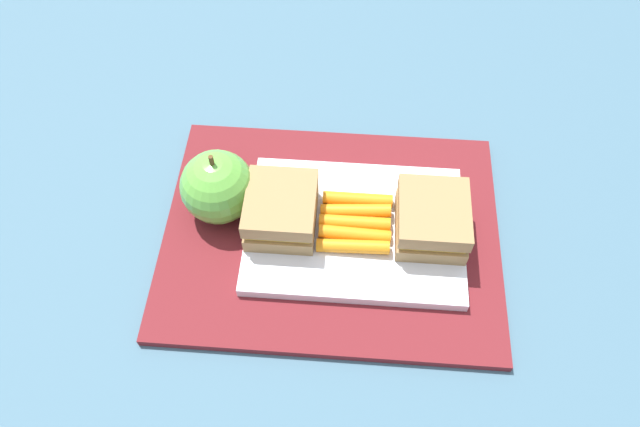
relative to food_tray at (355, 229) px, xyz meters
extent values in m
plane|color=#42667A|center=(0.03, 0.00, -0.02)|extent=(2.40, 2.40, 0.00)
cube|color=maroon|center=(0.03, 0.00, -0.01)|extent=(0.36, 0.28, 0.01)
cube|color=white|center=(0.00, 0.00, 0.00)|extent=(0.23, 0.17, 0.01)
cube|color=#9E7A4C|center=(-0.08, 0.00, 0.01)|extent=(0.07, 0.08, 0.02)
cube|color=#F4CC4C|center=(-0.08, 0.00, 0.03)|extent=(0.07, 0.07, 0.01)
cube|color=#9E7A4C|center=(-0.08, 0.00, 0.04)|extent=(0.07, 0.08, 0.02)
cube|color=#9E7A4C|center=(0.08, 0.00, 0.01)|extent=(0.07, 0.08, 0.02)
cube|color=#F4CC4C|center=(0.08, 0.00, 0.03)|extent=(0.07, 0.07, 0.01)
cube|color=#9E7A4C|center=(0.08, 0.00, 0.04)|extent=(0.07, 0.08, 0.02)
cylinder|color=orange|center=(0.00, -0.03, 0.01)|extent=(0.08, 0.01, 0.01)
cylinder|color=orange|center=(0.00, -0.02, 0.01)|extent=(0.08, 0.01, 0.02)
cylinder|color=orange|center=(0.00, 0.00, 0.01)|extent=(0.08, 0.01, 0.01)
cylinder|color=orange|center=(0.00, 0.01, 0.01)|extent=(0.08, 0.01, 0.02)
cylinder|color=orange|center=(0.00, 0.03, 0.01)|extent=(0.08, 0.01, 0.02)
sphere|color=#66B742|center=(0.15, -0.02, 0.03)|extent=(0.08, 0.08, 0.08)
cylinder|color=brown|center=(0.15, -0.02, 0.08)|extent=(0.01, 0.00, 0.01)
camera|label=1|loc=(0.01, 0.35, 0.55)|focal=33.94mm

